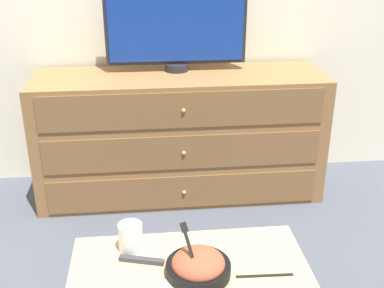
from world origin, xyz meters
TOP-DOWN VIEW (x-y plane):
  - ground_plane at (0.00, 0.00)m, footprint 12.00×12.00m
  - dresser at (0.09, -0.28)m, footprint 1.69×0.52m
  - tv at (0.08, -0.18)m, footprint 0.81×0.14m
  - coffee_table at (0.02, -1.61)m, footprint 0.84×0.48m
  - takeout_bowl at (0.04, -1.63)m, footprint 0.23×0.23m
  - drink_cup at (-0.19, -1.47)m, footprint 0.09×0.09m
  - knife at (0.27, -1.67)m, footprint 0.20×0.02m
  - remote_control at (-0.15, -1.55)m, footprint 0.16×0.07m

SIDE VIEW (x-z plane):
  - ground_plane at x=0.00m, z-range 0.00..0.00m
  - coffee_table at x=0.02m, z-range 0.14..0.56m
  - dresser at x=0.09m, z-range 0.00..0.75m
  - knife at x=0.27m, z-range 0.42..0.43m
  - remote_control at x=-0.15m, z-range 0.42..0.44m
  - takeout_bowl at x=0.04m, z-range 0.36..0.55m
  - drink_cup at x=-0.19m, z-range 0.41..0.52m
  - tv at x=0.08m, z-range 0.77..1.29m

